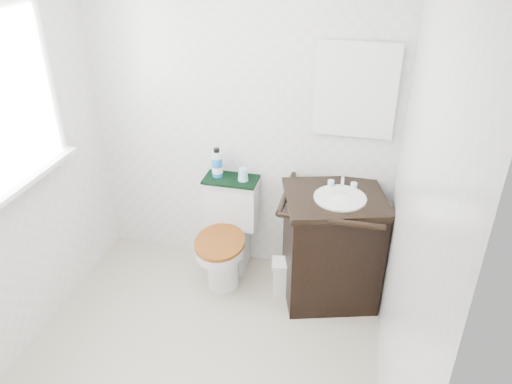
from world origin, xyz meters
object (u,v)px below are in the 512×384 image
at_px(toilet, 228,237).
at_px(trash_bin, 284,276).
at_px(mouthwash_bottle, 217,164).
at_px(vanity, 332,245).
at_px(cup, 243,174).

xyz_separation_m(toilet, trash_bin, (0.46, -0.12, -0.19)).
distance_m(trash_bin, mouthwash_bottle, 0.95).
distance_m(toilet, mouthwash_bottle, 0.56).
distance_m(vanity, mouthwash_bottle, 1.00).
bearing_deg(toilet, cup, 50.66).
relative_size(toilet, vanity, 0.81).
relative_size(trash_bin, cup, 2.83).
bearing_deg(mouthwash_bottle, vanity, -12.97).
relative_size(trash_bin, mouthwash_bottle, 1.21).
distance_m(vanity, trash_bin, 0.43).
bearing_deg(mouthwash_bottle, cup, -5.84).
bearing_deg(trash_bin, mouthwash_bottle, 155.59).
height_order(toilet, cup, cup).
relative_size(mouthwash_bottle, cup, 2.34).
bearing_deg(cup, toilet, -129.34).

